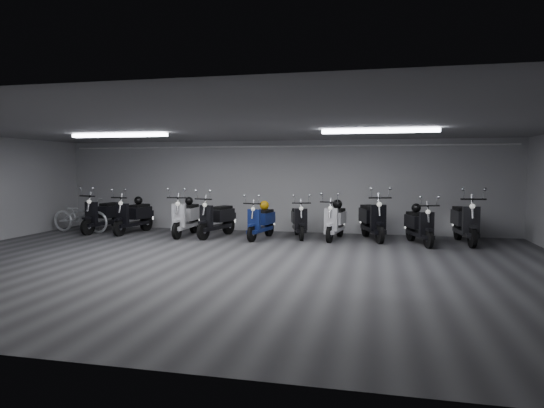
% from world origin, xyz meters
% --- Properties ---
extents(floor, '(14.00, 10.00, 0.01)m').
position_xyz_m(floor, '(0.00, 0.00, -0.01)').
color(floor, '#3B3B3E').
rests_on(floor, ground).
extents(ceiling, '(14.00, 10.00, 0.01)m').
position_xyz_m(ceiling, '(0.00, 0.00, 2.80)').
color(ceiling, slate).
rests_on(ceiling, ground).
extents(back_wall, '(14.00, 0.01, 2.80)m').
position_xyz_m(back_wall, '(0.00, 5.00, 1.40)').
color(back_wall, '#A7A7AA').
rests_on(back_wall, ground).
extents(front_wall, '(14.00, 0.01, 2.80)m').
position_xyz_m(front_wall, '(0.00, -5.00, 1.40)').
color(front_wall, '#A7A7AA').
rests_on(front_wall, ground).
extents(fluor_strip_left, '(2.40, 0.18, 0.08)m').
position_xyz_m(fluor_strip_left, '(-3.00, 1.00, 2.74)').
color(fluor_strip_left, white).
rests_on(fluor_strip_left, ceiling).
extents(fluor_strip_right, '(2.40, 0.18, 0.08)m').
position_xyz_m(fluor_strip_right, '(3.00, 1.00, 2.74)').
color(fluor_strip_right, white).
rests_on(fluor_strip_right, ceiling).
extents(conduit, '(13.60, 0.05, 0.05)m').
position_xyz_m(conduit, '(0.00, 4.92, 2.62)').
color(conduit, white).
rests_on(conduit, back_wall).
extents(scooter_0, '(0.99, 2.00, 1.43)m').
position_xyz_m(scooter_0, '(-5.13, 3.58, 0.71)').
color(scooter_0, black).
rests_on(scooter_0, floor).
extents(scooter_1, '(0.92, 1.93, 1.38)m').
position_xyz_m(scooter_1, '(-4.15, 3.61, 0.69)').
color(scooter_1, black).
rests_on(scooter_1, floor).
extents(scooter_2, '(0.65, 1.92, 1.43)m').
position_xyz_m(scooter_2, '(-2.40, 3.46, 0.71)').
color(scooter_2, silver).
rests_on(scooter_2, floor).
extents(scooter_3, '(1.10, 1.97, 1.39)m').
position_xyz_m(scooter_3, '(-1.46, 3.44, 0.70)').
color(scooter_3, black).
rests_on(scooter_3, floor).
extents(scooter_4, '(0.88, 1.78, 1.27)m').
position_xyz_m(scooter_4, '(-0.15, 3.38, 0.64)').
color(scooter_4, navy).
rests_on(scooter_4, floor).
extents(scooter_5, '(1.02, 1.80, 1.27)m').
position_xyz_m(scooter_5, '(0.85, 3.83, 0.64)').
color(scooter_5, black).
rests_on(scooter_5, floor).
extents(scooter_6, '(0.87, 1.86, 1.33)m').
position_xyz_m(scooter_6, '(1.87, 3.71, 0.67)').
color(scooter_6, silver).
rests_on(scooter_6, floor).
extents(scooter_7, '(1.22, 2.10, 1.49)m').
position_xyz_m(scooter_7, '(2.87, 3.87, 0.74)').
color(scooter_7, black).
rests_on(scooter_7, floor).
extents(scooter_8, '(1.07, 1.84, 1.30)m').
position_xyz_m(scooter_8, '(4.05, 3.35, 0.65)').
color(scooter_8, black).
rests_on(scooter_8, floor).
extents(scooter_9, '(0.85, 2.06, 1.50)m').
position_xyz_m(scooter_9, '(5.22, 3.75, 0.75)').
color(scooter_9, black).
rests_on(scooter_9, floor).
extents(bicycle, '(1.99, 0.85, 1.25)m').
position_xyz_m(bicycle, '(-5.86, 3.50, 0.63)').
color(bicycle, white).
rests_on(bicycle, floor).
extents(helmet_0, '(0.24, 0.24, 0.24)m').
position_xyz_m(helmet_0, '(3.98, 3.59, 0.93)').
color(helmet_0, black).
rests_on(helmet_0, scooter_8).
extents(helmet_1, '(0.25, 0.25, 0.25)m').
position_xyz_m(helmet_1, '(-4.10, 3.86, 0.98)').
color(helmet_1, black).
rests_on(helmet_1, scooter_1).
extents(helmet_2, '(0.23, 0.23, 0.23)m').
position_xyz_m(helmet_2, '(-2.40, 3.73, 1.00)').
color(helmet_2, black).
rests_on(helmet_2, scooter_2).
extents(helmet_3, '(0.27, 0.27, 0.27)m').
position_xyz_m(helmet_3, '(1.91, 3.95, 0.96)').
color(helmet_3, black).
rests_on(helmet_3, scooter_6).
extents(helmet_4, '(0.26, 0.26, 0.26)m').
position_xyz_m(helmet_4, '(-0.10, 3.62, 0.92)').
color(helmet_4, orange).
rests_on(helmet_4, scooter_4).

